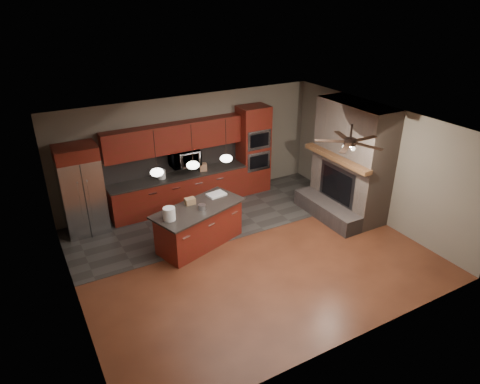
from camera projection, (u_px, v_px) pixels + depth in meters
ground at (249, 252)px, 9.23m from camera, size 7.00×7.00×0.00m
ceiling at (250, 127)px, 8.01m from camera, size 7.00×6.00×0.02m
back_wall at (190, 149)px, 10.98m from camera, size 7.00×0.02×2.80m
right_wall at (376, 163)px, 10.15m from camera, size 0.02×6.00×2.80m
left_wall at (67, 239)px, 7.08m from camera, size 0.02×6.00×2.80m
slate_tile_patch at (212, 217)px, 10.64m from camera, size 7.00×2.40×0.01m
fireplace_column at (349, 165)px, 10.31m from camera, size 1.30×2.10×2.80m
back_cabinetry at (178, 174)px, 10.79m from camera, size 3.59×0.64×2.20m
oven_tower at (253, 150)px, 11.57m from camera, size 0.80×0.63×2.38m
microwave at (184, 158)px, 10.70m from camera, size 0.73×0.41×0.50m
refrigerator at (82, 190)px, 9.59m from camera, size 0.90×0.75×2.10m
kitchen_island at (199, 226)px, 9.33m from camera, size 2.22×1.50×0.92m
white_bucket at (169, 214)px, 8.59m from camera, size 0.25×0.25×0.27m
paint_can at (202, 207)px, 9.03m from camera, size 0.19×0.19×0.11m
paint_tray at (216, 194)px, 9.65m from camera, size 0.44×0.34×0.04m
cardboard_box at (190, 201)px, 9.24m from camera, size 0.22×0.16×0.14m
counter_bucket at (162, 174)px, 10.51m from camera, size 0.21×0.21×0.22m
counter_box at (203, 167)px, 10.96m from camera, size 0.21×0.18×0.20m
pendant_left at (157, 172)px, 8.20m from camera, size 0.26×0.26×0.92m
pendant_center at (193, 165)px, 8.53m from camera, size 0.26×0.26×0.92m
pendant_right at (226, 158)px, 8.86m from camera, size 0.26×0.26×0.92m
ceiling_fan at (350, 141)px, 8.32m from camera, size 1.27×1.33×0.41m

